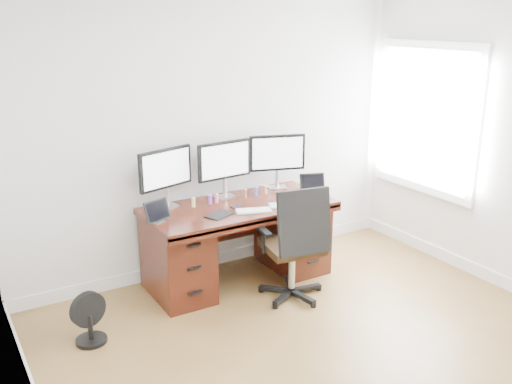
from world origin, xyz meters
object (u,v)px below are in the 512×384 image
monitor_center (224,162)px  office_chair (294,262)px  keyboard (254,211)px  floor_fan (89,319)px  desk (238,239)px

monitor_center → office_chair: bearing=-78.8°
keyboard → floor_fan: bearing=-155.4°
office_chair → monitor_center: monitor_center is taller
desk → office_chair: 0.63m
keyboard → office_chair: bearing=-35.8°
floor_fan → keyboard: 1.61m
desk → floor_fan: size_ratio=4.17×
office_chair → floor_fan: bearing=-177.6°
desk → office_chair: size_ratio=1.63×
monitor_center → keyboard: (0.02, -0.50, -0.33)m
keyboard → monitor_center: bearing=112.4°
desk → floor_fan: (-1.49, -0.37, -0.20)m
desk → keyboard: keyboard is taller
floor_fan → office_chair: bearing=-23.0°
desk → keyboard: 0.44m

